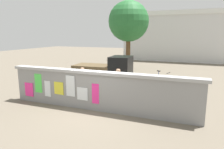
# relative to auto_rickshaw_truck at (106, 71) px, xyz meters

# --- Properties ---
(ground) EXTENTS (60.00, 60.00, 0.00)m
(ground) POSITION_rel_auto_rickshaw_truck_xyz_m (1.39, 3.90, -0.90)
(ground) COLOR #6B6051
(poster_wall) EXTENTS (8.48, 0.42, 1.67)m
(poster_wall) POSITION_rel_auto_rickshaw_truck_xyz_m (1.38, -4.10, -0.04)
(poster_wall) COLOR gray
(poster_wall) RESTS_ON ground
(auto_rickshaw_truck) EXTENTS (3.67, 1.68, 1.85)m
(auto_rickshaw_truck) POSITION_rel_auto_rickshaw_truck_xyz_m (0.00, 0.00, 0.00)
(auto_rickshaw_truck) COLOR black
(auto_rickshaw_truck) RESTS_ON ground
(motorcycle) EXTENTS (1.90, 0.56, 0.87)m
(motorcycle) POSITION_rel_auto_rickshaw_truck_xyz_m (4.09, -1.62, -0.44)
(motorcycle) COLOR black
(motorcycle) RESTS_ON ground
(bicycle_near) EXTENTS (1.65, 0.61, 0.95)m
(bicycle_near) POSITION_rel_auto_rickshaw_truck_xyz_m (3.26, 1.00, -0.54)
(bicycle_near) COLOR black
(bicycle_near) RESTS_ON ground
(bicycle_far) EXTENTS (1.70, 0.44, 0.95)m
(bicycle_far) POSITION_rel_auto_rickshaw_truck_xyz_m (-1.67, -2.89, -0.54)
(bicycle_far) COLOR black
(bicycle_far) RESTS_ON ground
(person_walking) EXTENTS (0.46, 0.46, 1.62)m
(person_walking) POSITION_rel_auto_rickshaw_truck_xyz_m (1.88, -2.93, 0.09)
(person_walking) COLOR purple
(person_walking) RESTS_ON ground
(person_bystander) EXTENTS (0.36, 0.36, 1.62)m
(person_bystander) POSITION_rel_auto_rickshaw_truck_xyz_m (0.17, -3.20, 0.09)
(person_bystander) COLOR #3F994C
(person_bystander) RESTS_ON ground
(tree_roadside) EXTENTS (3.52, 3.52, 6.02)m
(tree_roadside) POSITION_rel_auto_rickshaw_truck_xyz_m (-0.39, 6.05, 3.33)
(tree_roadside) COLOR brown
(tree_roadside) RESTS_ON ground
(building_background) EXTENTS (12.71, 4.45, 5.77)m
(building_background) POSITION_rel_auto_rickshaw_truck_xyz_m (3.17, 14.89, 2.01)
(building_background) COLOR silver
(building_background) RESTS_ON ground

